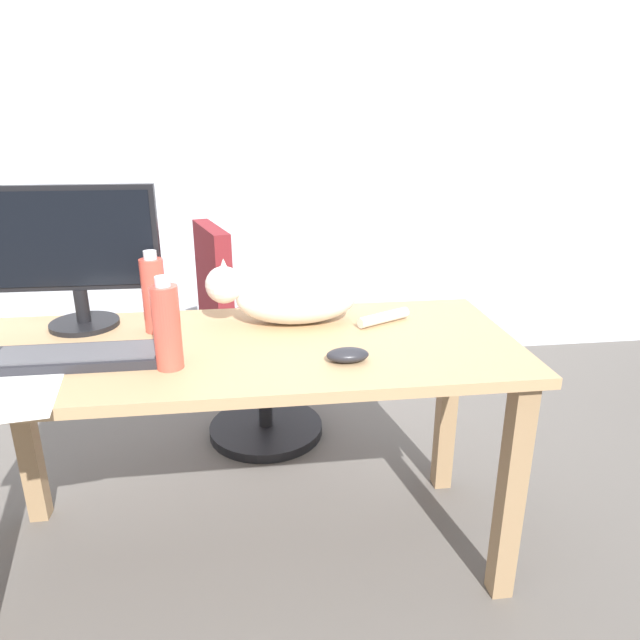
# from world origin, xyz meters

# --- Properties ---
(ground_plane) EXTENTS (8.00, 8.00, 0.00)m
(ground_plane) POSITION_xyz_m (0.00, 0.00, 0.00)
(ground_plane) COLOR #59544F
(back_wall) EXTENTS (6.00, 0.04, 2.60)m
(back_wall) POSITION_xyz_m (0.00, 1.52, 1.30)
(back_wall) COLOR silver
(back_wall) RESTS_ON ground_plane
(desk) EXTENTS (1.54, 0.64, 0.70)m
(desk) POSITION_xyz_m (0.00, 0.00, 0.60)
(desk) COLOR tan
(desk) RESTS_ON ground_plane
(office_chair) EXTENTS (0.50, 0.48, 0.91)m
(office_chair) POSITION_xyz_m (0.03, 0.70, 0.39)
(office_chair) COLOR black
(office_chair) RESTS_ON ground_plane
(monitor) EXTENTS (0.48, 0.20, 0.42)m
(monitor) POSITION_xyz_m (-0.46, 0.21, 0.93)
(monitor) COLOR black
(monitor) RESTS_ON desk
(keyboard) EXTENTS (0.44, 0.15, 0.03)m
(keyboard) POSITION_xyz_m (-0.41, -0.07, 0.72)
(keyboard) COLOR #232328
(keyboard) RESTS_ON desk
(cat) EXTENTS (0.61, 0.20, 0.20)m
(cat) POSITION_xyz_m (0.15, 0.16, 0.78)
(cat) COLOR silver
(cat) RESTS_ON desk
(computer_mouse) EXTENTS (0.11, 0.06, 0.04)m
(computer_mouse) POSITION_xyz_m (0.27, -0.15, 0.72)
(computer_mouse) COLOR #232328
(computer_mouse) RESTS_ON desk
(paper_sheet) EXTENTS (0.25, 0.32, 0.00)m
(paper_sheet) POSITION_xyz_m (-0.52, -0.23, 0.70)
(paper_sheet) COLOR white
(paper_sheet) RESTS_ON desk
(water_bottle) EXTENTS (0.07, 0.07, 0.24)m
(water_bottle) POSITION_xyz_m (-0.24, 0.14, 0.81)
(water_bottle) COLOR #D84C3D
(water_bottle) RESTS_ON desk
(spray_bottle) EXTENTS (0.07, 0.07, 0.24)m
(spray_bottle) POSITION_xyz_m (-0.17, -0.13, 0.81)
(spray_bottle) COLOR #D84C3D
(spray_bottle) RESTS_ON desk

